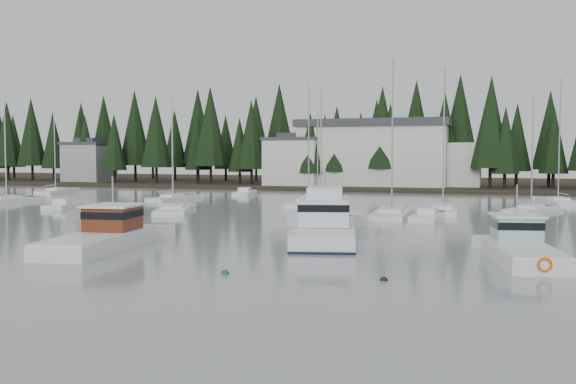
{
  "coord_description": "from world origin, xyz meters",
  "views": [
    {
      "loc": [
        15.09,
        -23.72,
        5.74
      ],
      "look_at": [
        -2.09,
        27.91,
        2.5
      ],
      "focal_mm": 40.0,
      "sensor_mm": 36.0,
      "label": 1
    }
  ],
  "objects_px": {
    "sailboat_0": "(56,193)",
    "sailboat_11": "(531,212)",
    "cabin_cruiser_center": "(325,228)",
    "sailboat_12": "(392,216)",
    "lobster_boat_teal": "(521,251)",
    "runabout_1": "(428,218)",
    "sailboat_10": "(173,200)",
    "harbor_inn": "(387,154)",
    "sailboat_1": "(7,202)",
    "house_west": "(294,160)",
    "runabout_0": "(63,207)",
    "sailboat_3": "(443,212)",
    "sailboat_5": "(558,203)",
    "house_far_west": "(89,161)",
    "sailboat_6": "(321,207)",
    "runabout_3": "(244,194)",
    "lobster_boat_brown": "(100,239)",
    "sailboat_8": "(318,197)",
    "sailboat_13": "(309,205)",
    "sailboat_2": "(173,212)"
  },
  "relations": [
    {
      "from": "sailboat_10",
      "to": "runabout_3",
      "type": "height_order",
      "value": "sailboat_10"
    },
    {
      "from": "sailboat_5",
      "to": "harbor_inn",
      "type": "bearing_deg",
      "value": 30.44
    },
    {
      "from": "sailboat_0",
      "to": "sailboat_13",
      "type": "bearing_deg",
      "value": -117.79
    },
    {
      "from": "harbor_inn",
      "to": "sailboat_3",
      "type": "height_order",
      "value": "sailboat_3"
    },
    {
      "from": "sailboat_1",
      "to": "runabout_3",
      "type": "distance_m",
      "value": 30.7
    },
    {
      "from": "lobster_boat_teal",
      "to": "sailboat_0",
      "type": "xyz_separation_m",
      "value": [
        -62.92,
        41.67,
        -0.47
      ]
    },
    {
      "from": "sailboat_6",
      "to": "lobster_boat_teal",
      "type": "bearing_deg",
      "value": -154.58
    },
    {
      "from": "runabout_1",
      "to": "sailboat_11",
      "type": "bearing_deg",
      "value": -37.66
    },
    {
      "from": "runabout_0",
      "to": "sailboat_13",
      "type": "bearing_deg",
      "value": -77.28
    },
    {
      "from": "house_far_west",
      "to": "cabin_cruiser_center",
      "type": "relative_size",
      "value": 0.65
    },
    {
      "from": "lobster_boat_brown",
      "to": "cabin_cruiser_center",
      "type": "xyz_separation_m",
      "value": [
        11.91,
        8.14,
        0.25
      ]
    },
    {
      "from": "lobster_boat_brown",
      "to": "sailboat_6",
      "type": "xyz_separation_m",
      "value": [
        4.68,
        33.26,
        -0.5
      ]
    },
    {
      "from": "harbor_inn",
      "to": "cabin_cruiser_center",
      "type": "bearing_deg",
      "value": -83.91
    },
    {
      "from": "sailboat_2",
      "to": "runabout_0",
      "type": "distance_m",
      "value": 13.49
    },
    {
      "from": "house_west",
      "to": "sailboat_11",
      "type": "relative_size",
      "value": 0.8
    },
    {
      "from": "sailboat_2",
      "to": "sailboat_8",
      "type": "height_order",
      "value": "sailboat_8"
    },
    {
      "from": "lobster_boat_teal",
      "to": "sailboat_3",
      "type": "height_order",
      "value": "sailboat_3"
    },
    {
      "from": "sailboat_11",
      "to": "runabout_3",
      "type": "relative_size",
      "value": 1.78
    },
    {
      "from": "cabin_cruiser_center",
      "to": "sailboat_0",
      "type": "height_order",
      "value": "sailboat_0"
    },
    {
      "from": "harbor_inn",
      "to": "sailboat_11",
      "type": "height_order",
      "value": "harbor_inn"
    },
    {
      "from": "sailboat_6",
      "to": "sailboat_13",
      "type": "relative_size",
      "value": 0.94
    },
    {
      "from": "cabin_cruiser_center",
      "to": "sailboat_8",
      "type": "height_order",
      "value": "sailboat_8"
    },
    {
      "from": "house_far_west",
      "to": "sailboat_13",
      "type": "distance_m",
      "value": 65.98
    },
    {
      "from": "lobster_boat_teal",
      "to": "runabout_1",
      "type": "relative_size",
      "value": 1.33
    },
    {
      "from": "sailboat_10",
      "to": "sailboat_12",
      "type": "distance_m",
      "value": 31.27
    },
    {
      "from": "house_west",
      "to": "sailboat_1",
      "type": "relative_size",
      "value": 0.73
    },
    {
      "from": "house_far_west",
      "to": "house_west",
      "type": "bearing_deg",
      "value": -2.73
    },
    {
      "from": "runabout_1",
      "to": "sailboat_13",
      "type": "bearing_deg",
      "value": 55.52
    },
    {
      "from": "house_west",
      "to": "sailboat_12",
      "type": "relative_size",
      "value": 0.64
    },
    {
      "from": "cabin_cruiser_center",
      "to": "lobster_boat_teal",
      "type": "relative_size",
      "value": 1.51
    },
    {
      "from": "lobster_boat_teal",
      "to": "sailboat_5",
      "type": "distance_m",
      "value": 43.67
    },
    {
      "from": "sailboat_11",
      "to": "runabout_1",
      "type": "bearing_deg",
      "value": 162.46
    },
    {
      "from": "sailboat_5",
      "to": "sailboat_11",
      "type": "height_order",
      "value": "sailboat_5"
    },
    {
      "from": "sailboat_0",
      "to": "sailboat_1",
      "type": "bearing_deg",
      "value": -174.12
    },
    {
      "from": "runabout_1",
      "to": "house_west",
      "type": "bearing_deg",
      "value": 34.65
    },
    {
      "from": "cabin_cruiser_center",
      "to": "sailboat_12",
      "type": "height_order",
      "value": "sailboat_12"
    },
    {
      "from": "sailboat_5",
      "to": "sailboat_6",
      "type": "relative_size",
      "value": 1.14
    },
    {
      "from": "house_west",
      "to": "sailboat_3",
      "type": "xyz_separation_m",
      "value": [
        27.78,
        -38.94,
        -4.57
      ]
    },
    {
      "from": "sailboat_0",
      "to": "sailboat_2",
      "type": "distance_m",
      "value": 38.6
    },
    {
      "from": "lobster_boat_brown",
      "to": "sailboat_13",
      "type": "xyz_separation_m",
      "value": [
        2.77,
        35.12,
        -0.49
      ]
    },
    {
      "from": "sailboat_0",
      "to": "sailboat_11",
      "type": "bearing_deg",
      "value": -114.4
    },
    {
      "from": "sailboat_6",
      "to": "sailboat_8",
      "type": "height_order",
      "value": "sailboat_6"
    },
    {
      "from": "runabout_0",
      "to": "sailboat_3",
      "type": "bearing_deg",
      "value": -93.15
    },
    {
      "from": "harbor_inn",
      "to": "sailboat_0",
      "type": "bearing_deg",
      "value": -147.34
    },
    {
      "from": "sailboat_1",
      "to": "sailboat_12",
      "type": "relative_size",
      "value": 0.88
    },
    {
      "from": "cabin_cruiser_center",
      "to": "runabout_3",
      "type": "relative_size",
      "value": 1.96
    },
    {
      "from": "sailboat_10",
      "to": "harbor_inn",
      "type": "bearing_deg",
      "value": -23.55
    },
    {
      "from": "harbor_inn",
      "to": "sailboat_10",
      "type": "distance_m",
      "value": 41.47
    },
    {
      "from": "house_far_west",
      "to": "sailboat_6",
      "type": "bearing_deg",
      "value": -34.06
    },
    {
      "from": "house_far_west",
      "to": "sailboat_1",
      "type": "bearing_deg",
      "value": -65.8
    }
  ]
}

